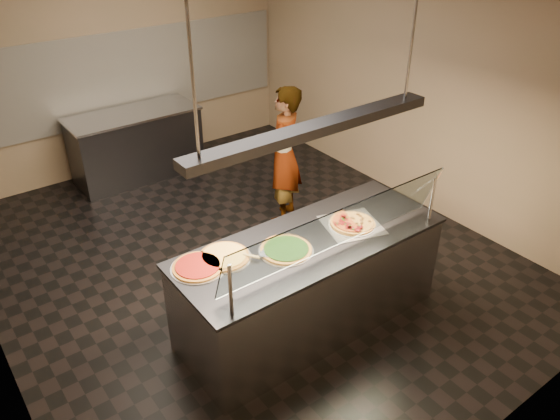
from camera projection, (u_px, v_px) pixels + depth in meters
ground at (244, 257)px, 6.07m from camera, size 5.00×6.00×0.02m
wall_back at (118, 62)px, 7.37m from camera, size 5.00×0.02×3.00m
wall_front at (515, 289)px, 3.22m from camera, size 5.00×0.02×3.00m
wall_right at (413, 83)px, 6.58m from camera, size 0.02×6.00×3.00m
tile_band at (121, 77)px, 7.45m from camera, size 4.90×0.02×1.20m
serving_counter at (309, 283)px, 4.92m from camera, size 2.44×0.94×0.93m
sneeze_guard at (340, 228)px, 4.29m from camera, size 2.20×0.18×0.54m
perforated_tray at (352, 225)px, 4.88m from camera, size 0.60×0.60×0.01m
half_pizza_pepperoni at (344, 225)px, 4.82m from camera, size 0.31×0.44×0.05m
half_pizza_sausage at (360, 219)px, 4.92m from camera, size 0.31×0.44×0.04m
pizza_spinach at (286, 249)px, 4.53m from camera, size 0.46×0.46×0.03m
pizza_cheese at (224, 256)px, 4.45m from camera, size 0.44×0.44×0.03m
pizza_tomato at (198, 267)px, 4.33m from camera, size 0.44×0.44×0.03m
pizza_spatula at (258, 254)px, 4.45m from camera, size 0.27×0.18×0.02m
prep_table at (136, 145)px, 7.54m from camera, size 1.75×0.74×0.93m
worker at (284, 156)px, 6.36m from camera, size 0.73×0.69×1.67m
heat_lamp_housing at (315, 129)px, 4.16m from camera, size 2.30×0.18×0.08m
lamp_rod_left at (193, 84)px, 3.37m from camera, size 0.02×0.02×1.01m
lamp_rod_right at (412, 37)px, 4.39m from camera, size 0.02×0.02×1.01m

